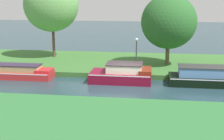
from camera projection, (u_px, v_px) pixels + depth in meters
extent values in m
plane|color=#223C45|center=(127.00, 86.00, 23.50)|extent=(120.00, 120.00, 0.00)
cube|color=#396C2F|center=(134.00, 64.00, 30.20)|extent=(72.00, 10.00, 0.40)
cube|color=#2D6C35|center=(110.00, 136.00, 14.77)|extent=(72.00, 10.00, 0.40)
cube|color=maroon|center=(121.00, 77.00, 24.65)|extent=(4.65, 2.39, 0.78)
cube|color=white|center=(121.00, 72.00, 24.57)|extent=(4.56, 2.42, 0.07)
cube|color=beige|center=(125.00, 68.00, 24.45)|extent=(2.64, 1.82, 0.63)
cube|color=#352A2E|center=(125.00, 64.00, 24.37)|extent=(2.74, 1.91, 0.06)
cube|color=maroon|center=(145.00, 71.00, 24.28)|extent=(0.92, 2.01, 0.30)
cube|color=red|center=(10.00, 74.00, 25.87)|extent=(6.96, 1.69, 0.57)
cube|color=silver|center=(10.00, 71.00, 25.81)|extent=(6.82, 1.72, 0.07)
cube|color=tan|center=(11.00, 68.00, 25.74)|extent=(4.82, 1.28, 0.49)
cube|color=#30233A|center=(10.00, 65.00, 25.67)|extent=(4.92, 1.35, 0.06)
cube|color=red|center=(44.00, 71.00, 25.39)|extent=(1.17, 1.42, 0.24)
cube|color=black|center=(214.00, 81.00, 23.74)|extent=(6.61, 2.15, 0.66)
cube|color=silver|center=(214.00, 77.00, 23.67)|extent=(6.48, 2.18, 0.07)
cube|color=#5A87BD|center=(213.00, 72.00, 23.60)|extent=(4.99, 1.63, 0.68)
cube|color=#2F312F|center=(214.00, 67.00, 23.52)|extent=(5.09, 1.72, 0.06)
cylinder|color=brown|center=(53.00, 38.00, 32.15)|extent=(0.27, 0.27, 3.75)
ellipsoid|color=#66A255|center=(51.00, 5.00, 31.07)|extent=(5.38, 4.51, 5.17)
cylinder|color=brown|center=(168.00, 50.00, 28.76)|extent=(0.35, 0.35, 2.56)
ellipsoid|color=#2A5F29|center=(169.00, 22.00, 27.81)|extent=(4.82, 4.65, 4.72)
cylinder|color=#333338|center=(136.00, 55.00, 27.01)|extent=(0.10, 0.10, 2.39)
sphere|color=white|center=(137.00, 39.00, 26.72)|extent=(0.24, 0.24, 0.24)
cylinder|color=#53342F|center=(216.00, 72.00, 24.97)|extent=(0.15, 0.15, 0.55)
cylinder|color=#46391E|center=(112.00, 67.00, 26.03)|extent=(0.20, 0.20, 0.79)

